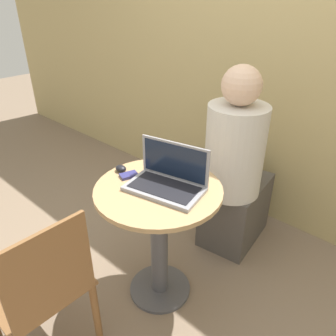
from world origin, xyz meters
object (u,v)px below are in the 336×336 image
laptop (167,180)px  chair_empty (42,291)px  cell_phone (129,175)px  person_seated (235,178)px

laptop → chair_empty: 0.75m
cell_phone → person_seated: (0.26, 0.68, -0.21)m
chair_empty → person_seated: 1.30m
laptop → chair_empty: laptop is taller
cell_phone → person_seated: size_ratio=0.08×
cell_phone → chair_empty: size_ratio=0.13×
person_seated → chair_empty: bearing=-97.7°
cell_phone → chair_empty: 0.68m
laptop → chair_empty: bearing=-102.4°
cell_phone → person_seated: 0.75m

